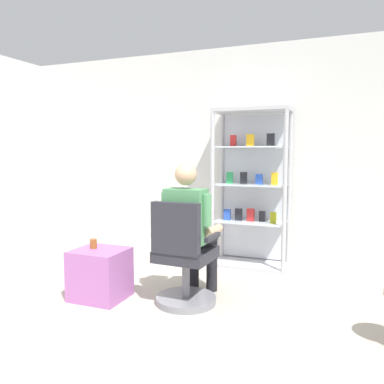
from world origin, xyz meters
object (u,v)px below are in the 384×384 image
(display_cabinet_main, at_px, (252,187))
(office_chair, at_px, (183,263))
(storage_crate, at_px, (100,274))
(tea_glass, at_px, (93,244))
(seated_shopkeeper, at_px, (191,225))

(display_cabinet_main, relative_size, office_chair, 1.98)
(storage_crate, height_order, tea_glass, tea_glass)
(office_chair, bearing_deg, seated_shopkeeper, 87.21)
(display_cabinet_main, xyz_separation_m, tea_glass, (-1.17, -1.60, -0.44))
(seated_shopkeeper, bearing_deg, display_cabinet_main, 78.08)
(office_chair, xyz_separation_m, tea_glass, (-0.88, -0.11, 0.12))
(storage_crate, distance_m, tea_glass, 0.29)
(display_cabinet_main, bearing_deg, storage_crate, -123.89)
(seated_shopkeeper, distance_m, storage_crate, 0.98)
(office_chair, relative_size, seated_shopkeeper, 0.74)
(tea_glass, bearing_deg, display_cabinet_main, 53.86)
(office_chair, bearing_deg, storage_crate, -170.65)
(seated_shopkeeper, bearing_deg, tea_glass, -162.80)
(display_cabinet_main, bearing_deg, office_chair, -100.95)
(display_cabinet_main, xyz_separation_m, office_chair, (-0.29, -1.49, -0.57))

